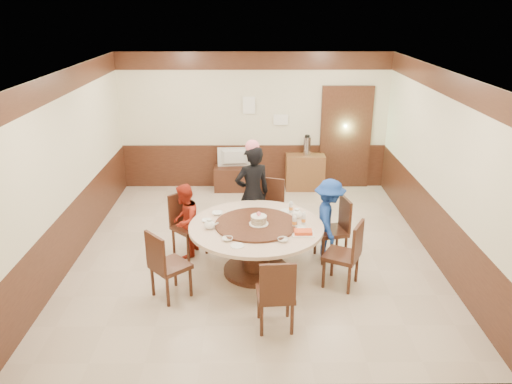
{
  "coord_description": "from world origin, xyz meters",
  "views": [
    {
      "loc": [
        -0.03,
        -7.11,
        3.7
      ],
      "look_at": [
        0.02,
        -0.28,
        1.1
      ],
      "focal_mm": 35.0,
      "sensor_mm": 36.0,
      "label": 1
    }
  ],
  "objects_px": {
    "banquet_table": "(256,239)",
    "side_cabinet": "(305,172)",
    "tv_stand": "(235,178)",
    "shrimp_platter": "(303,233)",
    "television": "(235,158)",
    "person_standing": "(252,194)",
    "person_blue": "(329,219)",
    "thermos": "(307,146)",
    "birthday_cake": "(259,220)",
    "person_red": "(185,221)"
  },
  "relations": [
    {
      "from": "person_blue",
      "to": "birthday_cake",
      "type": "xyz_separation_m",
      "value": [
        -1.07,
        -0.49,
        0.22
      ]
    },
    {
      "from": "birthday_cake",
      "to": "thermos",
      "type": "distance_m",
      "value": 3.64
    },
    {
      "from": "thermos",
      "to": "birthday_cake",
      "type": "bearing_deg",
      "value": -106.48
    },
    {
      "from": "shrimp_platter",
      "to": "tv_stand",
      "type": "bearing_deg",
      "value": 105.74
    },
    {
      "from": "person_blue",
      "to": "side_cabinet",
      "type": "bearing_deg",
      "value": 5.31
    },
    {
      "from": "birthday_cake",
      "to": "tv_stand",
      "type": "xyz_separation_m",
      "value": [
        -0.46,
        3.46,
        -0.59
      ]
    },
    {
      "from": "television",
      "to": "banquet_table",
      "type": "bearing_deg",
      "value": 93.29
    },
    {
      "from": "person_standing",
      "to": "thermos",
      "type": "height_order",
      "value": "person_standing"
    },
    {
      "from": "person_standing",
      "to": "tv_stand",
      "type": "bearing_deg",
      "value": -101.68
    },
    {
      "from": "thermos",
      "to": "banquet_table",
      "type": "bearing_deg",
      "value": -107.15
    },
    {
      "from": "banquet_table",
      "to": "person_standing",
      "type": "relative_size",
      "value": 1.18
    },
    {
      "from": "banquet_table",
      "to": "television",
      "type": "relative_size",
      "value": 2.74
    },
    {
      "from": "tv_stand",
      "to": "person_blue",
      "type": "bearing_deg",
      "value": -62.82
    },
    {
      "from": "birthday_cake",
      "to": "side_cabinet",
      "type": "height_order",
      "value": "birthday_cake"
    },
    {
      "from": "banquet_table",
      "to": "shrimp_platter",
      "type": "distance_m",
      "value": 0.75
    },
    {
      "from": "person_standing",
      "to": "tv_stand",
      "type": "relative_size",
      "value": 1.91
    },
    {
      "from": "person_standing",
      "to": "banquet_table",
      "type": "bearing_deg",
      "value": 72.28
    },
    {
      "from": "person_red",
      "to": "person_blue",
      "type": "bearing_deg",
      "value": 99.02
    },
    {
      "from": "banquet_table",
      "to": "person_standing",
      "type": "bearing_deg",
      "value": 92.83
    },
    {
      "from": "person_standing",
      "to": "person_blue",
      "type": "relative_size",
      "value": 1.29
    },
    {
      "from": "shrimp_platter",
      "to": "thermos",
      "type": "relative_size",
      "value": 0.79
    },
    {
      "from": "shrimp_platter",
      "to": "birthday_cake",
      "type": "bearing_deg",
      "value": 154.6
    },
    {
      "from": "person_standing",
      "to": "side_cabinet",
      "type": "relative_size",
      "value": 2.03
    },
    {
      "from": "person_blue",
      "to": "thermos",
      "type": "bearing_deg",
      "value": 4.89
    },
    {
      "from": "person_blue",
      "to": "thermos",
      "type": "xyz_separation_m",
      "value": [
        -0.04,
        3.0,
        0.31
      ]
    },
    {
      "from": "person_standing",
      "to": "shrimp_platter",
      "type": "xyz_separation_m",
      "value": [
        0.69,
        -1.39,
        -0.03
      ]
    },
    {
      "from": "thermos",
      "to": "shrimp_platter",
      "type": "bearing_deg",
      "value": -96.56
    },
    {
      "from": "banquet_table",
      "to": "side_cabinet",
      "type": "bearing_deg",
      "value": 73.19
    },
    {
      "from": "birthday_cake",
      "to": "tv_stand",
      "type": "distance_m",
      "value": 3.54
    },
    {
      "from": "person_blue",
      "to": "thermos",
      "type": "relative_size",
      "value": 3.32
    },
    {
      "from": "shrimp_platter",
      "to": "banquet_table",
      "type": "bearing_deg",
      "value": 153.7
    },
    {
      "from": "person_standing",
      "to": "thermos",
      "type": "xyz_separation_m",
      "value": [
        1.12,
        2.39,
        0.13
      ]
    },
    {
      "from": "tv_stand",
      "to": "side_cabinet",
      "type": "bearing_deg",
      "value": 1.17
    },
    {
      "from": "banquet_table",
      "to": "person_red",
      "type": "height_order",
      "value": "person_red"
    },
    {
      "from": "banquet_table",
      "to": "tv_stand",
      "type": "height_order",
      "value": "banquet_table"
    },
    {
      "from": "birthday_cake",
      "to": "person_red",
      "type": "bearing_deg",
      "value": 153.56
    },
    {
      "from": "side_cabinet",
      "to": "person_blue",
      "type": "bearing_deg",
      "value": -88.9
    },
    {
      "from": "birthday_cake",
      "to": "shrimp_platter",
      "type": "bearing_deg",
      "value": -25.4
    },
    {
      "from": "person_red",
      "to": "birthday_cake",
      "type": "xyz_separation_m",
      "value": [
        1.12,
        -0.56,
        0.26
      ]
    },
    {
      "from": "person_standing",
      "to": "shrimp_platter",
      "type": "distance_m",
      "value": 1.55
    },
    {
      "from": "person_standing",
      "to": "tv_stand",
      "type": "height_order",
      "value": "person_standing"
    },
    {
      "from": "side_cabinet",
      "to": "thermos",
      "type": "relative_size",
      "value": 2.11
    },
    {
      "from": "person_standing",
      "to": "shrimp_platter",
      "type": "height_order",
      "value": "person_standing"
    },
    {
      "from": "banquet_table",
      "to": "side_cabinet",
      "type": "distance_m",
      "value": 3.62
    },
    {
      "from": "banquet_table",
      "to": "person_red",
      "type": "relative_size",
      "value": 1.64
    },
    {
      "from": "person_standing",
      "to": "person_blue",
      "type": "bearing_deg",
      "value": 131.68
    },
    {
      "from": "shrimp_platter",
      "to": "television",
      "type": "xyz_separation_m",
      "value": [
        -1.06,
        3.75,
        -0.08
      ]
    },
    {
      "from": "person_red",
      "to": "shrimp_platter",
      "type": "distance_m",
      "value": 1.93
    },
    {
      "from": "person_blue",
      "to": "side_cabinet",
      "type": "relative_size",
      "value": 1.57
    },
    {
      "from": "thermos",
      "to": "side_cabinet",
      "type": "bearing_deg",
      "value": 180.0
    }
  ]
}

